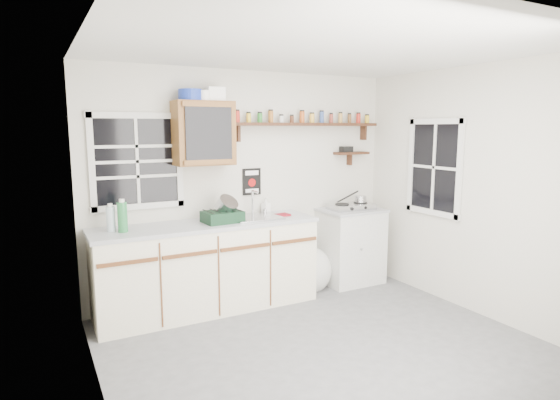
{
  "coord_description": "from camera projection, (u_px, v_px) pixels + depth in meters",
  "views": [
    {
      "loc": [
        -2.14,
        -3.17,
        1.88
      ],
      "look_at": [
        -0.14,
        0.55,
        1.23
      ],
      "focal_mm": 30.0,
      "sensor_mm": 36.0,
      "label": 1
    }
  ],
  "objects": [
    {
      "name": "hotplate",
      "position": [
        351.0,
        206.0,
        5.62
      ],
      "size": [
        0.56,
        0.32,
        0.08
      ],
      "rotation": [
        0.0,
        0.0,
        -0.06
      ],
      "color": "#ACACB1",
      "rests_on": "right_cabinet"
    },
    {
      "name": "upper_cabinet",
      "position": [
        204.0,
        133.0,
        4.77
      ],
      "size": [
        0.6,
        0.32,
        0.65
      ],
      "color": "#603018",
      "rests_on": "wall_back"
    },
    {
      "name": "window_right",
      "position": [
        434.0,
        167.0,
        5.14
      ],
      "size": [
        0.03,
        0.78,
        1.08
      ],
      "color": "black",
      "rests_on": "wall_back"
    },
    {
      "name": "spice_shelf",
      "position": [
        306.0,
        123.0,
        5.41
      ],
      "size": [
        1.91,
        0.18,
        0.35
      ],
      "color": "black",
      "rests_on": "wall_back"
    },
    {
      "name": "dish_rack",
      "position": [
        224.0,
        213.0,
        4.8
      ],
      "size": [
        0.4,
        0.31,
        0.29
      ],
      "rotation": [
        0.0,
        0.0,
        0.07
      ],
      "color": "black",
      "rests_on": "main_cabinet"
    },
    {
      "name": "right_cabinet",
      "position": [
        350.0,
        245.0,
        5.72
      ],
      "size": [
        0.73,
        0.57,
        0.91
      ],
      "color": "beige",
      "rests_on": "floor"
    },
    {
      "name": "rag",
      "position": [
        282.0,
        215.0,
        5.15
      ],
      "size": [
        0.16,
        0.14,
        0.02
      ],
      "primitive_type": "cube",
      "rotation": [
        0.0,
        0.0,
        0.1
      ],
      "color": "maroon",
      "rests_on": "main_cabinet"
    },
    {
      "name": "room",
      "position": [
        327.0,
        205.0,
        3.86
      ],
      "size": [
        3.64,
        3.24,
        2.54
      ],
      "color": "#535355",
      "rests_on": "ground"
    },
    {
      "name": "sink",
      "position": [
        255.0,
        217.0,
        5.02
      ],
      "size": [
        0.52,
        0.44,
        0.29
      ],
      "color": "#ACACB1",
      "rests_on": "main_cabinet"
    },
    {
      "name": "saucepan",
      "position": [
        360.0,
        199.0,
        5.67
      ],
      "size": [
        0.34,
        0.18,
        0.15
      ],
      "rotation": [
        0.0,
        0.0,
        -0.22
      ],
      "color": "#ACACB1",
      "rests_on": "hotplate"
    },
    {
      "name": "soap_bottle",
      "position": [
        266.0,
        205.0,
        5.31
      ],
      "size": [
        0.1,
        0.1,
        0.17
      ],
      "primitive_type": "imported",
      "rotation": [
        0.0,
        0.0,
        0.38
      ],
      "color": "silver",
      "rests_on": "main_cabinet"
    },
    {
      "name": "secondary_shelf",
      "position": [
        350.0,
        153.0,
        5.77
      ],
      "size": [
        0.45,
        0.16,
        0.24
      ],
      "color": "black",
      "rests_on": "wall_back"
    },
    {
      "name": "main_cabinet",
      "position": [
        208.0,
        266.0,
        4.84
      ],
      "size": [
        2.31,
        0.63,
        0.92
      ],
      "color": "beige",
      "rests_on": "floor"
    },
    {
      "name": "upper_cabinet_clutter",
      "position": [
        200.0,
        95.0,
        4.7
      ],
      "size": [
        0.47,
        0.24,
        0.14
      ],
      "color": "#1932A3",
      "rests_on": "upper_cabinet"
    },
    {
      "name": "window_back",
      "position": [
        137.0,
        161.0,
        4.63
      ],
      "size": [
        0.93,
        0.03,
        0.98
      ],
      "color": "black",
      "rests_on": "wall_back"
    },
    {
      "name": "trash_bag",
      "position": [
        310.0,
        270.0,
        5.48
      ],
      "size": [
        0.47,
        0.43,
        0.54
      ],
      "color": "silver",
      "rests_on": "floor"
    },
    {
      "name": "water_bottles",
      "position": [
        118.0,
        217.0,
        4.34
      ],
      "size": [
        0.18,
        0.16,
        0.31
      ],
      "color": "silver",
      "rests_on": "main_cabinet"
    },
    {
      "name": "warning_sign",
      "position": [
        252.0,
        182.0,
        5.26
      ],
      "size": [
        0.22,
        0.02,
        0.3
      ],
      "color": "black",
      "rests_on": "wall_back"
    }
  ]
}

